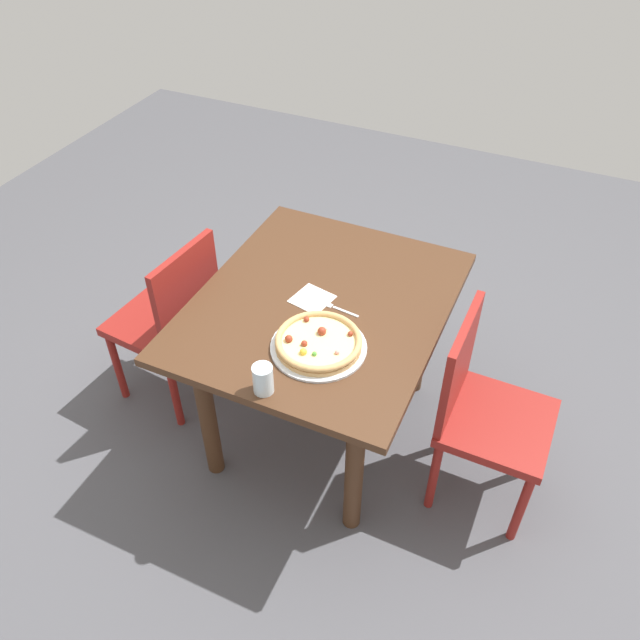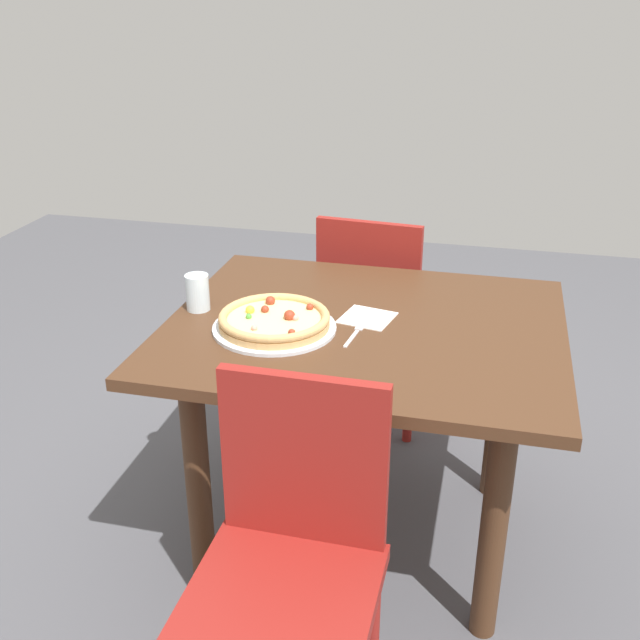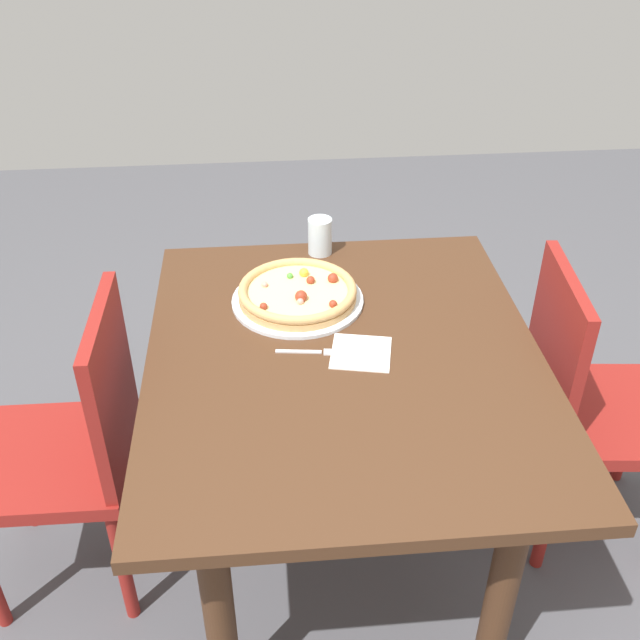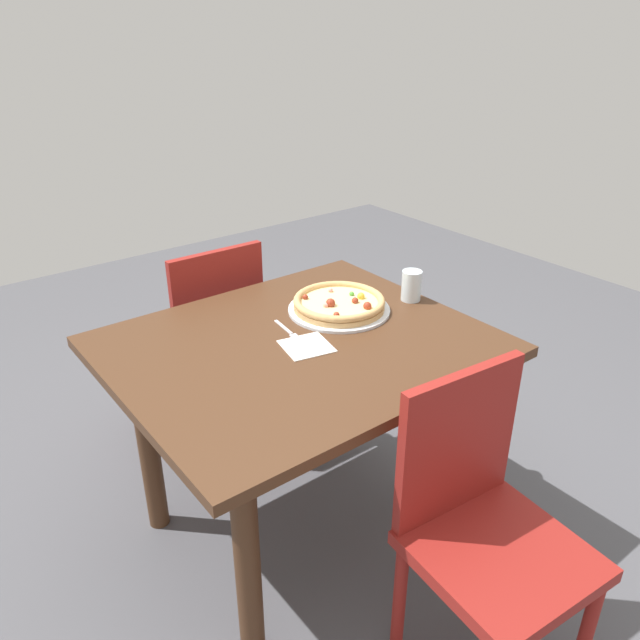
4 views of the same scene
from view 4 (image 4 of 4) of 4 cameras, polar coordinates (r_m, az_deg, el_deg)
name	(u,v)px [view 4 (image 4 of 4)]	position (r m, az deg, el deg)	size (l,w,h in m)	color
ground_plane	(302,523)	(2.34, -1.66, -18.19)	(6.00, 6.00, 0.00)	#4C4C51
dining_table	(300,376)	(1.96, -1.90, -5.15)	(1.11, 0.94, 0.74)	#472B19
chair_near	(208,334)	(2.55, -10.28, -1.30)	(0.40, 0.40, 0.87)	maroon
chair_far	(483,525)	(1.71, 14.85, -17.82)	(0.44, 0.44, 0.87)	maroon
plate	(339,310)	(2.09, 1.77, 0.97)	(0.35, 0.35, 0.01)	silver
pizza	(339,303)	(2.08, 1.79, 1.60)	(0.31, 0.31, 0.05)	tan
fork	(290,332)	(1.95, -2.82, -1.13)	(0.04, 0.17, 0.00)	silver
drinking_glass	(411,286)	(2.18, 8.44, 3.17)	(0.07, 0.07, 0.11)	silver
napkin	(307,346)	(1.87, -1.20, -2.41)	(0.14, 0.14, 0.00)	white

